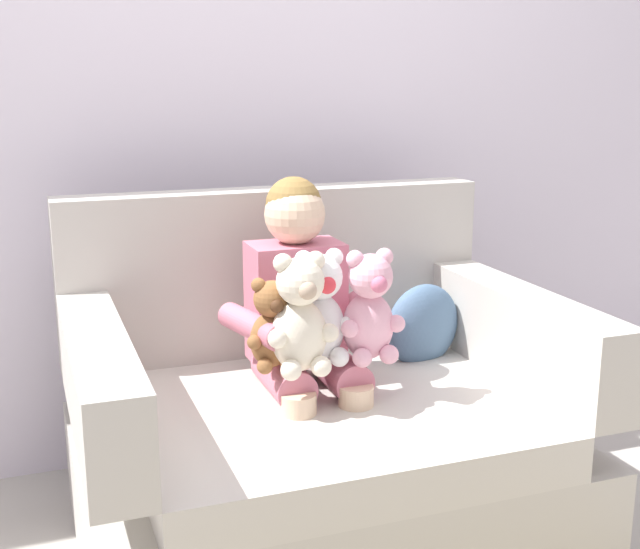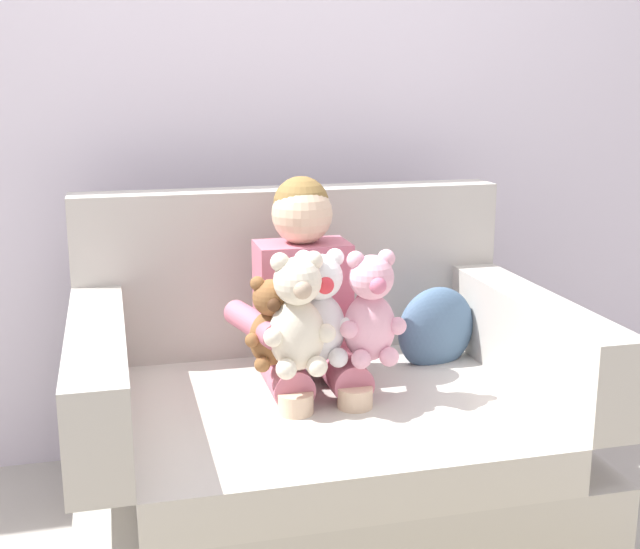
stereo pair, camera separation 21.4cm
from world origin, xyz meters
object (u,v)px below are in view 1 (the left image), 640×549
object	(u,v)px
plush_pink	(370,309)
plush_white	(319,311)
armchair	(317,434)
seated_child	(303,312)
throw_pillow	(423,326)
plush_cream	(300,317)
plush_brown	(272,326)

from	to	relation	value
plush_pink	plush_white	world-z (taller)	plush_white
armchair	seated_child	xyz separation A→B (m)	(-0.02, 0.04, 0.35)
seated_child	throw_pillow	world-z (taller)	seated_child
plush_cream	plush_pink	bearing A→B (deg)	12.65
plush_pink	plush_cream	size ratio (longest dim) A/B	0.96
plush_cream	plush_brown	bearing A→B (deg)	142.59
armchair	plush_pink	xyz separation A→B (m)	(0.11, -0.11, 0.39)
plush_white	throw_pillow	xyz separation A→B (m)	(0.42, 0.23, -0.15)
seated_child	plush_brown	xyz separation A→B (m)	(-0.13, -0.13, 0.01)
seated_child	throw_pillow	xyz separation A→B (m)	(0.42, 0.10, -0.11)
plush_white	throw_pillow	size ratio (longest dim) A/B	1.18
plush_pink	seated_child	bearing A→B (deg)	110.75
plush_pink	plush_brown	size ratio (longest dim) A/B	1.24
plush_pink	throw_pillow	distance (m)	0.42
plush_white	throw_pillow	bearing A→B (deg)	24.79
armchair	plush_white	size ratio (longest dim) A/B	4.30
plush_brown	plush_white	xyz separation A→B (m)	(0.13, -0.00, 0.03)
plush_brown	plush_white	distance (m)	0.13
seated_child	plush_white	bearing A→B (deg)	-82.42
plush_pink	plush_cream	bearing A→B (deg)	167.78
armchair	plush_brown	bearing A→B (deg)	-151.20
plush_pink	armchair	bearing A→B (deg)	114.58
plush_cream	plush_white	bearing A→B (deg)	41.54
seated_child	plush_pink	xyz separation A→B (m)	(0.13, -0.16, 0.04)
armchair	plush_white	xyz separation A→B (m)	(-0.02, -0.09, 0.39)
armchair	plush_cream	bearing A→B (deg)	-124.33
throw_pillow	plush_white	bearing A→B (deg)	-151.47
plush_cream	seated_child	bearing A→B (deg)	74.30
plush_cream	plush_white	distance (m)	0.09
throw_pillow	plush_pink	bearing A→B (deg)	-138.72
plush_white	armchair	bearing A→B (deg)	71.25
plush_pink	plush_white	size ratio (longest dim) A/B	0.99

